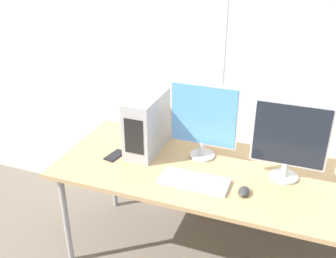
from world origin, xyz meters
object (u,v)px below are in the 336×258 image
object	(u,v)px
monitor_main	(204,119)
monitor_right_near	(290,139)
pc_tower	(148,122)
keyboard	(194,181)
mouse	(244,191)
cell_phone	(115,155)

from	to	relation	value
monitor_main	monitor_right_near	xyz separation A→B (m)	(0.52, -0.07, -0.01)
pc_tower	keyboard	world-z (taller)	pc_tower
monitor_right_near	mouse	xyz separation A→B (m)	(-0.19, -0.24, -0.24)
monitor_main	monitor_right_near	world-z (taller)	monitor_main
mouse	cell_phone	world-z (taller)	mouse
monitor_right_near	keyboard	size ratio (longest dim) A/B	1.20
keyboard	cell_phone	size ratio (longest dim) A/B	2.50
monitor_right_near	pc_tower	bearing A→B (deg)	176.68
keyboard	monitor_main	bearing A→B (deg)	97.65
pc_tower	monitor_right_near	xyz separation A→B (m)	(0.90, -0.05, 0.07)
pc_tower	monitor_main	size ratio (longest dim) A/B	0.87
pc_tower	monitor_right_near	size ratio (longest dim) A/B	0.90
mouse	cell_phone	distance (m)	0.87
keyboard	mouse	distance (m)	0.29
keyboard	mouse	size ratio (longest dim) A/B	4.16
cell_phone	monitor_right_near	bearing A→B (deg)	17.59
mouse	cell_phone	size ratio (longest dim) A/B	0.60
pc_tower	cell_phone	distance (m)	0.30
pc_tower	monitor_main	world-z (taller)	monitor_main
monitor_right_near	keyboard	bearing A→B (deg)	-153.98
pc_tower	cell_phone	world-z (taller)	pc_tower
keyboard	cell_phone	world-z (taller)	keyboard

